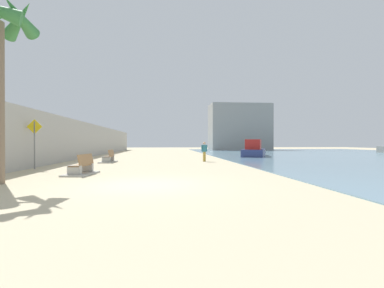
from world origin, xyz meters
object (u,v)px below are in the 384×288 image
object	(u,v)px
bench_near	(82,170)
boat_far_right	(254,150)
person_walking	(204,150)
pedestrian_sign	(35,138)
bench_far	(109,159)

from	to	relation	value
bench_near	boat_far_right	size ratio (longest dim) A/B	0.32
boat_far_right	person_walking	bearing A→B (deg)	-130.54
bench_near	boat_far_right	bearing A→B (deg)	49.92
person_walking	bench_near	bearing A→B (deg)	-129.67
bench_near	person_walking	size ratio (longest dim) A/B	1.40
pedestrian_sign	person_walking	bearing A→B (deg)	27.13
person_walking	pedestrian_sign	size ratio (longest dim) A/B	0.55
bench_near	pedestrian_sign	bearing A→B (deg)	138.02
bench_near	pedestrian_sign	distance (m)	4.94
bench_far	boat_far_right	size ratio (longest dim) A/B	0.31
boat_far_right	bench_near	bearing A→B (deg)	-130.08
bench_near	pedestrian_sign	world-z (taller)	pedestrian_sign
bench_far	pedestrian_sign	xyz separation A→B (m)	(-3.15, -5.19, 1.54)
bench_far	person_walking	distance (m)	7.48
boat_far_right	bench_far	bearing A→B (deg)	-150.53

